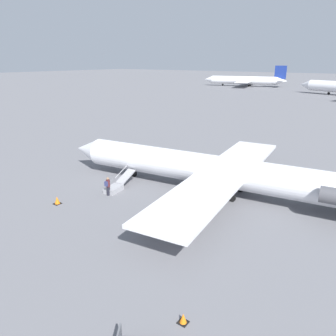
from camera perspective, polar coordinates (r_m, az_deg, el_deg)
The scene contains 7 objects.
ground_plane at distance 31.25m, azimuth 7.15°, elevation -4.04°, with size 600.00×600.00×0.00m, color slate.
airplane_main at distance 30.15m, azimuth 9.12°, elevation -0.52°, with size 33.05×25.24×7.34m.
airplane_far_center at distance 159.26m, azimuth 13.27°, elevation 14.66°, with size 37.37×28.56×9.27m.
boarding_stairs at distance 31.53m, azimuth -9.00°, elevation -3.17°, with size 1.56×4.12×1.79m.
passenger at distance 30.21m, azimuth -10.43°, elevation -2.96°, with size 0.37×0.56×1.74m.
traffic_cone_near_stairs at distance 29.85m, azimuth -18.74°, elevation -5.37°, with size 0.61×0.61×0.67m.
traffic_cone_near_cart at distance 16.99m, azimuth 2.65°, elevation -24.72°, with size 0.47×0.47×0.52m.
Camera 1 is at (-13.76, 25.42, 11.85)m, focal length 35.00 mm.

